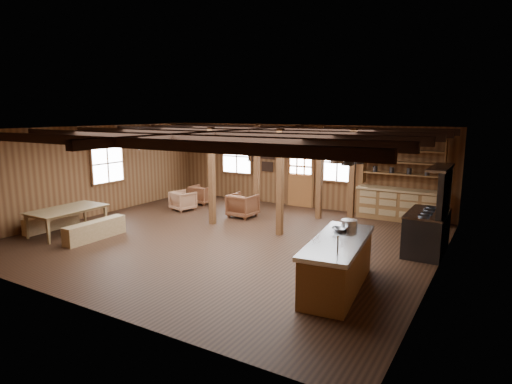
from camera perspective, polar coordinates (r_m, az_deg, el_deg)
room at (r=10.81m, az=-3.95°, el=0.95°), size 10.04×9.04×2.84m
ceiling_joists at (r=10.82m, az=-3.50°, el=7.78°), size 9.80×8.82×0.18m
timber_posts at (r=12.32m, az=3.55°, el=2.14°), size 3.95×2.35×2.80m
back_door at (r=14.73m, az=5.94°, el=1.44°), size 1.02×0.08×2.15m
window_back_left at (r=15.89m, az=-2.57°, el=4.78°), size 1.32×0.06×1.32m
window_back_right at (r=14.15m, az=10.80°, el=3.88°), size 1.02×0.06×1.32m
window_left at (r=14.49m, az=-19.21°, el=3.63°), size 0.14×1.24×1.32m
notice_boards at (r=15.31m, az=0.89°, el=4.71°), size 1.08×0.03×0.90m
back_counter at (r=13.50m, az=18.68°, el=-1.11°), size 2.55×0.60×2.45m
pendant_lamps at (r=12.86m, az=-9.78°, el=6.18°), size 1.86×2.36×0.66m
pot_rack at (r=9.34m, az=13.56°, el=4.50°), size 0.37×3.00×0.46m
kitchen_island at (r=8.06m, az=10.81°, el=-9.40°), size 1.15×2.58×1.20m
step_stool at (r=10.64m, az=12.74°, el=-5.99°), size 0.54×0.43×0.43m
commercial_range at (r=10.59m, az=22.08°, el=-4.18°), size 0.84×1.64×2.03m
dining_table at (r=12.50m, az=-23.68°, el=-3.57°), size 1.09×1.95×0.68m
bench_wall at (r=13.13m, az=-25.57°, el=-3.63°), size 0.29×1.57×0.43m
bench_aisle at (r=11.71m, az=-20.64°, el=-4.79°), size 0.32×1.73×0.47m
armchair_a at (r=15.27m, az=-7.25°, el=-0.35°), size 0.74×0.76×0.66m
armchair_b at (r=13.25m, az=-1.77°, el=-1.81°), size 0.81×0.83×0.73m
armchair_c at (r=14.38m, az=-9.70°, el=-1.15°), size 0.84×0.86×0.64m
counter_pot at (r=8.62m, az=12.31°, el=-4.25°), size 0.31×0.31×0.19m
bowl at (r=8.46m, az=11.02°, el=-4.91°), size 0.32×0.32×0.07m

